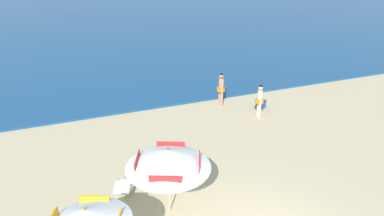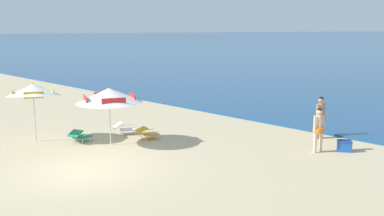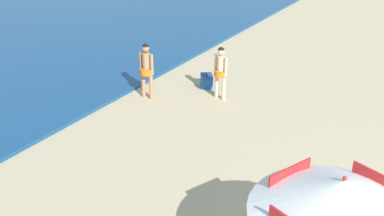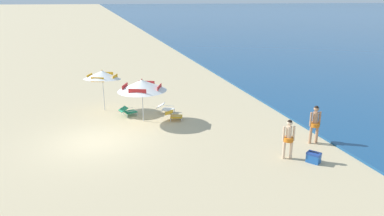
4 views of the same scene
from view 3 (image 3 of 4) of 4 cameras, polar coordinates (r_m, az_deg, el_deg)
name	(u,v)px [view 3 (image 3 of 4)]	position (r m, az deg, el deg)	size (l,w,h in m)	color
beach_umbrella_striped_main	(341,198)	(6.27, 18.42, -10.77)	(2.81, 2.82, 2.21)	silver
person_standing_near_shore	(221,69)	(13.09, 3.65, 4.92)	(0.39, 0.46, 1.58)	beige
person_standing_beside	(146,67)	(13.14, -5.79, 5.17)	(0.41, 0.50, 1.68)	tan
cooler_box	(207,81)	(14.18, 1.87, 3.48)	(0.61, 0.57, 0.43)	#1E56A8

